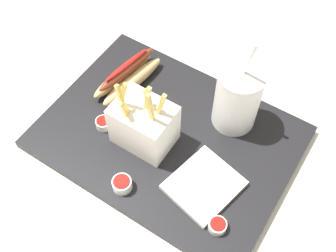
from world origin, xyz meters
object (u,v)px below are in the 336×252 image
ketchup_cup_1 (122,184)px  napkin_stack (204,185)px  ketchup_cup_2 (218,225)px  ketchup_cup_3 (103,123)px  fries_basket (144,124)px  soda_cup (237,98)px  hot_dog_1 (128,76)px

ketchup_cup_1 → napkin_stack: (0.12, 0.08, -0.01)m
ketchup_cup_2 → ketchup_cup_3: (-0.29, 0.06, 0.00)m
napkin_stack → ketchup_cup_3: bearing=178.4°
fries_basket → ketchup_cup_2: bearing=-21.5°
soda_cup → ketchup_cup_3: soda_cup is taller
soda_cup → ketchup_cup_1: size_ratio=6.26×
fries_basket → napkin_stack: 0.16m
hot_dog_1 → ketchup_cup_3: bearing=-78.4°
hot_dog_1 → napkin_stack: hot_dog_1 is taller
hot_dog_1 → ketchup_cup_3: 0.12m
soda_cup → fries_basket: 0.18m
ketchup_cup_2 → soda_cup: bearing=111.2°
ketchup_cup_2 → ketchup_cup_1: bearing=-171.9°
ketchup_cup_2 → ketchup_cup_3: ketchup_cup_3 is taller
ketchup_cup_2 → ketchup_cup_3: 0.30m
ketchup_cup_1 → napkin_stack: size_ratio=0.30×
fries_basket → ketchup_cup_1: (0.02, -0.11, -0.04)m
ketchup_cup_2 → napkin_stack: ketchup_cup_2 is taller
fries_basket → ketchup_cup_3: bearing=-167.0°
hot_dog_1 → napkin_stack: size_ratio=1.44×
soda_cup → ketchup_cup_3: size_ratio=7.34×
soda_cup → fries_basket: soda_cup is taller
soda_cup → ketchup_cup_2: size_ratio=7.07×
soda_cup → fries_basket: (-0.12, -0.13, -0.02)m
ketchup_cup_1 → napkin_stack: 0.15m
ketchup_cup_1 → ketchup_cup_3: 0.14m
soda_cup → fries_basket: bearing=-132.2°
ketchup_cup_3 → napkin_stack: ketchup_cup_3 is taller
hot_dog_1 → ketchup_cup_2: 0.36m
soda_cup → napkin_stack: bearing=-80.9°
ketchup_cup_2 → ketchup_cup_3: bearing=168.1°
napkin_stack → soda_cup: bearing=99.1°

